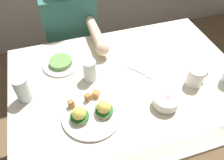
{
  "coord_description": "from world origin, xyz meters",
  "views": [
    {
      "loc": [
        -0.33,
        -0.75,
        1.6
      ],
      "look_at": [
        -0.09,
        0.0,
        0.78
      ],
      "focal_mm": 36.88,
      "sensor_mm": 36.0,
      "label": 1
    }
  ],
  "objects_px": {
    "dining_table": "(128,95)",
    "diner_person": "(73,37)",
    "water_glass_far": "(23,91)",
    "side_plate": "(61,63)",
    "eggs_benedict_plate": "(92,113)",
    "fruit_bowl": "(166,101)",
    "coffee_mug": "(196,76)",
    "water_glass_near": "(90,71)",
    "fork": "(141,72)"
  },
  "relations": [
    {
      "from": "dining_table",
      "to": "diner_person",
      "type": "xyz_separation_m",
      "value": [
        -0.19,
        0.6,
        0.02
      ]
    },
    {
      "from": "water_glass_far",
      "to": "diner_person",
      "type": "relative_size",
      "value": 0.11
    },
    {
      "from": "side_plate",
      "to": "diner_person",
      "type": "relative_size",
      "value": 0.18
    },
    {
      "from": "dining_table",
      "to": "eggs_benedict_plate",
      "type": "relative_size",
      "value": 4.44
    },
    {
      "from": "fruit_bowl",
      "to": "water_glass_far",
      "type": "relative_size",
      "value": 0.92
    },
    {
      "from": "diner_person",
      "to": "water_glass_far",
      "type": "bearing_deg",
      "value": -119.9
    },
    {
      "from": "side_plate",
      "to": "fruit_bowl",
      "type": "bearing_deg",
      "value": -45.08
    },
    {
      "from": "dining_table",
      "to": "side_plate",
      "type": "bearing_deg",
      "value": 144.07
    },
    {
      "from": "coffee_mug",
      "to": "water_glass_near",
      "type": "xyz_separation_m",
      "value": [
        -0.49,
        0.19,
        0.0
      ]
    },
    {
      "from": "eggs_benedict_plate",
      "to": "coffee_mug",
      "type": "xyz_separation_m",
      "value": [
        0.54,
        0.04,
        0.03
      ]
    },
    {
      "from": "dining_table",
      "to": "coffee_mug",
      "type": "xyz_separation_m",
      "value": [
        0.31,
        -0.11,
        0.16
      ]
    },
    {
      "from": "fork",
      "to": "eggs_benedict_plate",
      "type": "bearing_deg",
      "value": -148.88
    },
    {
      "from": "fruit_bowl",
      "to": "side_plate",
      "type": "height_order",
      "value": "fruit_bowl"
    },
    {
      "from": "water_glass_far",
      "to": "side_plate",
      "type": "relative_size",
      "value": 0.65
    },
    {
      "from": "eggs_benedict_plate",
      "to": "side_plate",
      "type": "xyz_separation_m",
      "value": [
        -0.08,
        0.38,
        -0.01
      ]
    },
    {
      "from": "eggs_benedict_plate",
      "to": "diner_person",
      "type": "bearing_deg",
      "value": 86.8
    },
    {
      "from": "dining_table",
      "to": "fruit_bowl",
      "type": "xyz_separation_m",
      "value": [
        0.1,
        -0.19,
        0.14
      ]
    },
    {
      "from": "dining_table",
      "to": "fruit_bowl",
      "type": "distance_m",
      "value": 0.26
    },
    {
      "from": "fruit_bowl",
      "to": "fork",
      "type": "distance_m",
      "value": 0.24
    },
    {
      "from": "coffee_mug",
      "to": "water_glass_near",
      "type": "distance_m",
      "value": 0.53
    },
    {
      "from": "fork",
      "to": "water_glass_far",
      "type": "xyz_separation_m",
      "value": [
        -0.59,
        0.0,
        0.05
      ]
    },
    {
      "from": "fork",
      "to": "water_glass_far",
      "type": "relative_size",
      "value": 1.01
    },
    {
      "from": "side_plate",
      "to": "diner_person",
      "type": "height_order",
      "value": "diner_person"
    },
    {
      "from": "eggs_benedict_plate",
      "to": "water_glass_far",
      "type": "xyz_separation_m",
      "value": [
        -0.28,
        0.19,
        0.03
      ]
    },
    {
      "from": "water_glass_far",
      "to": "diner_person",
      "type": "height_order",
      "value": "diner_person"
    },
    {
      "from": "fruit_bowl",
      "to": "dining_table",
      "type": "bearing_deg",
      "value": 118.46
    },
    {
      "from": "coffee_mug",
      "to": "dining_table",
      "type": "bearing_deg",
      "value": 160.08
    },
    {
      "from": "diner_person",
      "to": "side_plate",
      "type": "bearing_deg",
      "value": -108.19
    },
    {
      "from": "eggs_benedict_plate",
      "to": "water_glass_far",
      "type": "relative_size",
      "value": 2.07
    },
    {
      "from": "water_glass_near",
      "to": "diner_person",
      "type": "height_order",
      "value": "diner_person"
    },
    {
      "from": "dining_table",
      "to": "eggs_benedict_plate",
      "type": "height_order",
      "value": "eggs_benedict_plate"
    },
    {
      "from": "dining_table",
      "to": "water_glass_far",
      "type": "relative_size",
      "value": 9.2
    },
    {
      "from": "eggs_benedict_plate",
      "to": "coffee_mug",
      "type": "bearing_deg",
      "value": 4.06
    },
    {
      "from": "water_glass_far",
      "to": "eggs_benedict_plate",
      "type": "bearing_deg",
      "value": -34.97
    },
    {
      "from": "side_plate",
      "to": "diner_person",
      "type": "xyz_separation_m",
      "value": [
        0.12,
        0.37,
        -0.1
      ]
    },
    {
      "from": "dining_table",
      "to": "water_glass_near",
      "type": "height_order",
      "value": "water_glass_near"
    },
    {
      "from": "fruit_bowl",
      "to": "diner_person",
      "type": "relative_size",
      "value": 0.11
    },
    {
      "from": "coffee_mug",
      "to": "water_glass_near",
      "type": "relative_size",
      "value": 0.97
    },
    {
      "from": "water_glass_near",
      "to": "water_glass_far",
      "type": "height_order",
      "value": "water_glass_far"
    },
    {
      "from": "coffee_mug",
      "to": "diner_person",
      "type": "relative_size",
      "value": 0.1
    },
    {
      "from": "fruit_bowl",
      "to": "diner_person",
      "type": "bearing_deg",
      "value": 110.65
    },
    {
      "from": "water_glass_near",
      "to": "diner_person",
      "type": "bearing_deg",
      "value": 90.83
    },
    {
      "from": "eggs_benedict_plate",
      "to": "fruit_bowl",
      "type": "height_order",
      "value": "eggs_benedict_plate"
    },
    {
      "from": "water_glass_near",
      "to": "water_glass_far",
      "type": "xyz_separation_m",
      "value": [
        -0.33,
        -0.04,
        0.0
      ]
    },
    {
      "from": "fork",
      "to": "water_glass_near",
      "type": "relative_size",
      "value": 1.15
    },
    {
      "from": "fruit_bowl",
      "to": "water_glass_near",
      "type": "relative_size",
      "value": 1.04
    },
    {
      "from": "fork",
      "to": "side_plate",
      "type": "xyz_separation_m",
      "value": [
        -0.4,
        0.19,
        0.01
      ]
    },
    {
      "from": "dining_table",
      "to": "coffee_mug",
      "type": "distance_m",
      "value": 0.36
    },
    {
      "from": "eggs_benedict_plate",
      "to": "diner_person",
      "type": "relative_size",
      "value": 0.24
    },
    {
      "from": "fork",
      "to": "water_glass_far",
      "type": "height_order",
      "value": "water_glass_far"
    }
  ]
}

